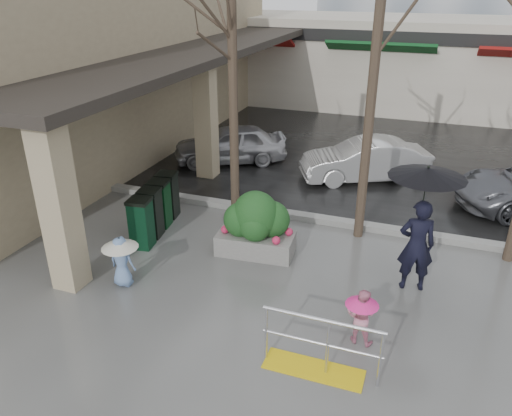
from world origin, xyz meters
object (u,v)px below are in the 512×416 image
Objects in this scene: tree_midwest at (381,2)px; planter at (256,224)px; handrail at (318,352)px; woman at (420,220)px; child_blue at (121,256)px; car_b at (365,160)px; tree_west at (231,7)px; child_pink at (361,313)px; car_a at (230,144)px; news_boxes at (155,208)px.

planter is (-2.03, -1.61, -4.52)m from tree_midwest.
woman is (1.20, 2.94, 1.14)m from handrail.
tree_midwest is 7.19m from child_blue.
woman is at bearing -53.74° from tree_midwest.
child_blue is at bearing -134.13° from planter.
car_b is at bearing 73.61° from planter.
car_b is at bearing 53.70° from tree_west.
child_pink is (3.85, -3.85, -4.50)m from tree_west.
car_a reaches higher than child_pink.
woman is 1.19× the size of news_boxes.
news_boxes is at bearing 145.25° from handrail.
woman reaches higher than child_blue.
car_b is at bearing -75.31° from child_pink.
woman is 5.94m from car_b.
planter is (-2.19, 3.19, 0.34)m from handrail.
child_pink is 0.58× the size of planter.
planter is 0.81× the size of news_boxes.
handrail is 0.28× the size of tree_west.
car_b is at bearing -116.40° from child_blue.
news_boxes is 5.23m from car_a.
news_boxes is 0.59× the size of car_a.
tree_west is 0.97× the size of tree_midwest.
handrail is 7.52m from tree_west.
tree_midwest reaches higher than child_blue.
woman is at bearing 20.71° from car_a.
handrail is 8.56m from car_b.
woman reaches higher than news_boxes.
child_pink is at bearing -32.40° from news_boxes.
child_blue is 0.61× the size of planter.
planter reaches higher than car_a.
car_a reaches higher than child_blue.
tree_west is 6.29× the size of child_blue.
planter is at bearing -17.34° from woman.
tree_west is 1.84× the size of car_a.
child_pink is at bearing -44.95° from tree_west.
child_blue is 7.60m from car_a.
woman is (4.56, -1.86, -3.57)m from tree_west.
planter is (-3.39, 0.25, -0.81)m from woman.
car_a is (-2.90, 5.41, -0.08)m from planter.
woman is at bearing -4.14° from planter.
handrail is 3.38m from woman.
planter is 2.68m from news_boxes.
car_b is (4.47, -0.07, 0.00)m from car_a.
child_blue is (-4.10, -3.75, -4.56)m from tree_midwest.
car_b is (-1.11, 7.58, 0.05)m from child_pink.
planter is (-2.69, 2.23, 0.13)m from child_pink.
tree_midwest is at bearing 38.43° from planter.
car_a is at bearing 114.49° from tree_west.
woman reaches higher than car_b.
handrail is 3.88m from planter.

